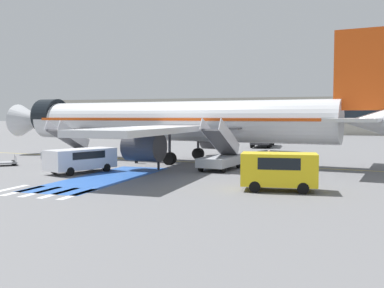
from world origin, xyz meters
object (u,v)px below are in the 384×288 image
at_px(boarding_stairs_aft, 221,157).
at_px(ground_crew_2, 269,159).
at_px(boarding_stairs_forward, 68,151).
at_px(service_van_1, 81,158).
at_px(service_van_0, 279,168).
at_px(terminal_building, 287,116).
at_px(airliner, 177,122).
at_px(baggage_cart, 1,163).
at_px(fuel_tanker, 263,134).
at_px(ground_crew_1, 158,157).
at_px(ground_crew_0, 136,152).

height_order(boarding_stairs_aft, ground_crew_2, boarding_stairs_aft).
bearing_deg(boarding_stairs_forward, service_van_1, -43.04).
xyz_separation_m(service_van_0, terminal_building, (-9.24, 87.42, 3.10)).
distance_m(airliner, baggage_cart, 15.92).
bearing_deg(ground_crew_2, service_van_1, 54.89).
distance_m(boarding_stairs_aft, ground_crew_2, 3.82).
bearing_deg(service_van_1, fuel_tanker, -81.55).
bearing_deg(ground_crew_1, fuel_tanker, 169.76).
bearing_deg(ground_crew_0, baggage_cart, 152.10).
bearing_deg(fuel_tanker, service_van_0, -82.72).
relative_size(boarding_stairs_aft, ground_crew_1, 3.07).
height_order(airliner, boarding_stairs_aft, airliner).
bearing_deg(fuel_tanker, ground_crew_2, -83.16).
xyz_separation_m(boarding_stairs_forward, ground_crew_0, (6.90, 0.39, 0.03)).
bearing_deg(terminal_building, service_van_1, -94.10).
distance_m(baggage_cart, ground_crew_1, 14.08).
relative_size(ground_crew_1, terminal_building, 0.01).
bearing_deg(fuel_tanker, service_van_1, -107.13).
xyz_separation_m(airliner, service_van_0, (11.39, -13.94, -2.47)).
height_order(boarding_stairs_aft, service_van_0, boarding_stairs_aft).
height_order(airliner, terminal_building, airliner).
distance_m(ground_crew_0, ground_crew_2, 12.58).
bearing_deg(boarding_stairs_aft, terminal_building, 100.19).
bearing_deg(service_van_0, boarding_stairs_aft, -153.82).
height_order(service_van_1, baggage_cart, service_van_1).
distance_m(boarding_stairs_aft, service_van_1, 10.84).
relative_size(service_van_0, baggage_cart, 1.53).
bearing_deg(airliner, ground_crew_1, -164.89).
height_order(boarding_stairs_forward, ground_crew_1, boarding_stairs_forward).
relative_size(ground_crew_0, ground_crew_2, 1.06).
relative_size(ground_crew_0, terminal_building, 0.01).
bearing_deg(service_van_0, baggage_cart, -109.89).
relative_size(service_van_0, ground_crew_0, 2.56).
bearing_deg(terminal_building, ground_crew_0, -93.79).
relative_size(boarding_stairs_forward, terminal_building, 0.04).
height_order(boarding_stairs_forward, service_van_0, boarding_stairs_forward).
relative_size(service_van_1, ground_crew_2, 3.47).
bearing_deg(boarding_stairs_aft, ground_crew_0, 171.59).
height_order(baggage_cart, ground_crew_2, ground_crew_2).
height_order(boarding_stairs_forward, ground_crew_0, boarding_stairs_forward).
xyz_separation_m(service_van_1, ground_crew_1, (4.71, 3.88, -0.08)).
xyz_separation_m(boarding_stairs_forward, boarding_stairs_aft, (15.46, -2.07, 0.03)).
bearing_deg(ground_crew_2, baggage_cart, 41.42).
bearing_deg(ground_crew_2, service_van_0, 135.11).
height_order(airliner, ground_crew_2, airliner).
relative_size(service_van_1, terminal_building, 0.04).
relative_size(boarding_stairs_aft, service_van_1, 0.96).
relative_size(fuel_tanker, ground_crew_1, 5.13).
height_order(boarding_stairs_aft, service_van_1, boarding_stairs_aft).
distance_m(service_van_0, ground_crew_2, 9.12).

